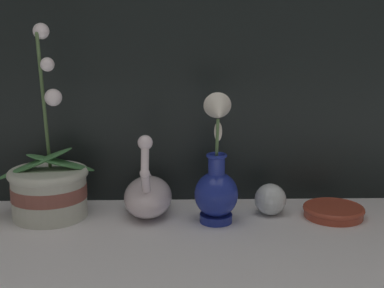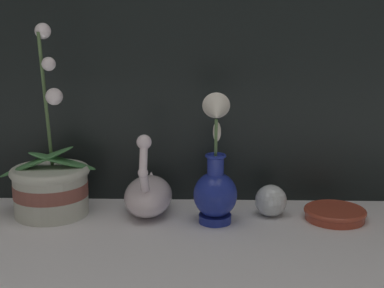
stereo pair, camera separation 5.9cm
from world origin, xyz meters
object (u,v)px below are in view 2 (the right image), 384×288
at_px(glass_sphere, 271,201).
at_px(blue_vase, 215,181).
at_px(swan_figurine, 148,193).
at_px(orchid_potted_plant, 51,184).
at_px(amber_dish, 335,213).

bearing_deg(glass_sphere, blue_vase, -158.47).
height_order(swan_figurine, blue_vase, blue_vase).
bearing_deg(blue_vase, orchid_potted_plant, 172.70).
height_order(blue_vase, amber_dish, blue_vase).
bearing_deg(swan_figurine, glass_sphere, -1.97).
height_order(orchid_potted_plant, swan_figurine, orchid_potted_plant).
bearing_deg(blue_vase, glass_sphere, 21.53).
bearing_deg(amber_dish, orchid_potted_plant, 178.49).
bearing_deg(orchid_potted_plant, swan_figurine, 3.11).
xyz_separation_m(swan_figurine, blue_vase, (0.16, -0.06, 0.05)).
bearing_deg(amber_dish, blue_vase, -173.43).
distance_m(swan_figurine, glass_sphere, 0.29).
bearing_deg(amber_dish, swan_figurine, 176.07).
xyz_separation_m(swan_figurine, glass_sphere, (0.29, -0.01, -0.01)).
distance_m(blue_vase, glass_sphere, 0.16).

